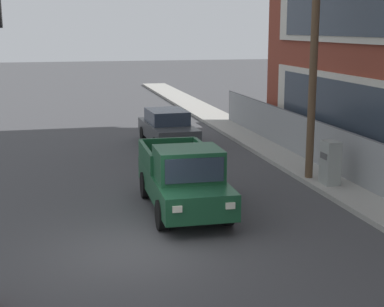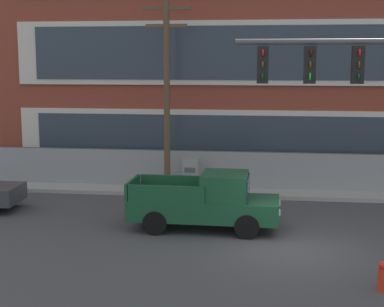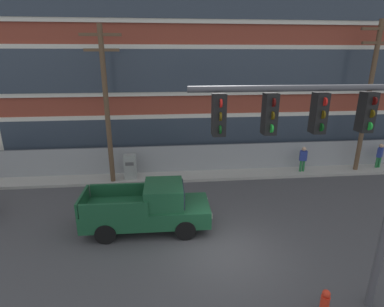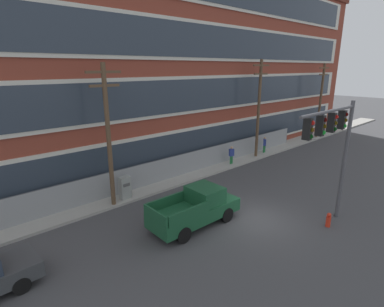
{
  "view_description": "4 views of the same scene",
  "coord_description": "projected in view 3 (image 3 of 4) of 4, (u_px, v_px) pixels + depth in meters",
  "views": [
    {
      "loc": [
        12.93,
        -1.74,
        5.14
      ],
      "look_at": [
        -2.98,
        2.09,
        1.63
      ],
      "focal_mm": 55.0,
      "sensor_mm": 36.0,
      "label": 1
    },
    {
      "loc": [
        -0.73,
        -17.46,
        5.7
      ],
      "look_at": [
        -3.38,
        2.71,
        2.45
      ],
      "focal_mm": 55.0,
      "sensor_mm": 36.0,
      "label": 2
    },
    {
      "loc": [
        -2.12,
        -9.14,
        6.79
      ],
      "look_at": [
        -0.64,
        5.45,
        2.01
      ],
      "focal_mm": 28.0,
      "sensor_mm": 36.0,
      "label": 3
    },
    {
      "loc": [
        -12.53,
        -8.55,
        8.02
      ],
      "look_at": [
        -2.06,
        2.9,
        3.54
      ],
      "focal_mm": 28.0,
      "sensor_mm": 36.0,
      "label": 4
    }
  ],
  "objects": [
    {
      "name": "pedestrian_by_fence",
      "position": [
        380.0,
        155.0,
        18.48
      ],
      "size": [
        0.46,
        0.43,
        1.69
      ],
      "color": "#236B38",
      "rests_on": "ground"
    },
    {
      "name": "utility_pole_near_corner",
      "position": [
        106.0,
        103.0,
        15.37
      ],
      "size": [
        2.01,
        0.26,
        8.28
      ],
      "color": "brown",
      "rests_on": "ground"
    },
    {
      "name": "traffic_signal_mast",
      "position": [
        335.0,
        147.0,
        6.94
      ],
      "size": [
        5.29,
        0.43,
        6.43
      ],
      "color": "#4C4C51",
      "rests_on": "ground"
    },
    {
      "name": "fire_hydrant",
      "position": [
        325.0,
        302.0,
        8.18
      ],
      "size": [
        0.24,
        0.24,
        0.78
      ],
      "color": "red",
      "rests_on": "ground"
    },
    {
      "name": "ground_plane",
      "position": [
        224.0,
        251.0,
        10.95
      ],
      "size": [
        160.0,
        160.0,
        0.0
      ],
      "primitive_type": "plane",
      "color": "#424244"
    },
    {
      "name": "chain_link_fence",
      "position": [
        186.0,
        159.0,
        17.96
      ],
      "size": [
        34.1,
        0.06,
        1.78
      ],
      "color": "gray",
      "rests_on": "ground"
    },
    {
      "name": "pedestrian_near_cabinet",
      "position": [
        303.0,
        158.0,
        17.86
      ],
      "size": [
        0.45,
        0.34,
        1.69
      ],
      "color": "#236B38",
      "rests_on": "ground"
    },
    {
      "name": "electrical_cabinet",
      "position": [
        130.0,
        168.0,
        16.89
      ],
      "size": [
        0.66,
        0.49,
        1.58
      ],
      "color": "#939993",
      "rests_on": "ground"
    },
    {
      "name": "pickup_truck_dark_green",
      "position": [
        149.0,
        208.0,
        12.1
      ],
      "size": [
        5.13,
        2.07,
        1.96
      ],
      "color": "#194C2D",
      "rests_on": "ground"
    },
    {
      "name": "brick_mill_building",
      "position": [
        294.0,
        39.0,
        21.3
      ],
      "size": [
        42.85,
        9.37,
        15.89
      ],
      "color": "brown",
      "rests_on": "ground"
    },
    {
      "name": "utility_pole_midblock",
      "position": [
        369.0,
        94.0,
        16.98
      ],
      "size": [
        2.15,
        0.26,
        8.67
      ],
      "color": "brown",
      "rests_on": "ground"
    },
    {
      "name": "sidewalk_building_side",
      "position": [
        199.0,
        174.0,
        17.92
      ],
      "size": [
        80.0,
        2.04,
        0.16
      ],
      "primitive_type": "cube",
      "color": "#9E9B93",
      "rests_on": "ground"
    }
  ]
}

